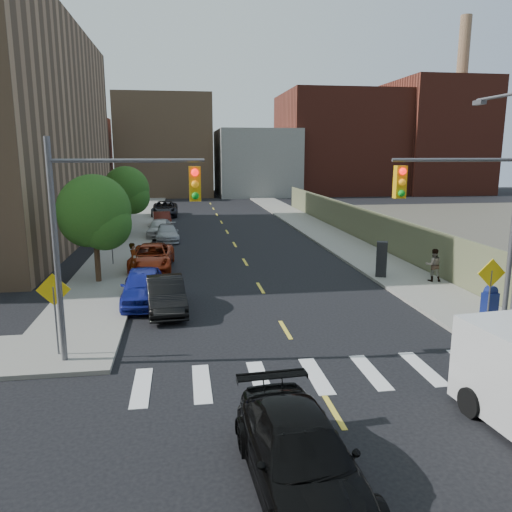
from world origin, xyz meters
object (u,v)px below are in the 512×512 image
object	(u,v)px
parked_car_blue	(143,286)
black_sedan	(301,456)
mailbox	(490,302)
parked_car_red	(152,257)
pedestrian_west	(134,259)
payphone	(382,259)
parked_car_grey	(165,209)
parked_car_maroon	(162,220)
pedestrian_east	(433,265)
parked_car_black	(166,295)
parked_car_silver	(167,233)
parked_car_white	(160,228)

from	to	relation	value
parked_car_blue	black_sedan	world-z (taller)	parked_car_blue
black_sedan	mailbox	world-z (taller)	mailbox
parked_car_red	pedestrian_west	xyz separation A→B (m)	(-0.80, -2.16, 0.33)
black_sedan	payphone	world-z (taller)	payphone
parked_car_blue	pedestrian_west	xyz separation A→B (m)	(-0.80, 4.57, 0.26)
parked_car_grey	pedestrian_west	bearing A→B (deg)	-91.12
parked_car_maroon	mailbox	distance (m)	30.79
pedestrian_east	parked_car_maroon	bearing A→B (deg)	-43.90
parked_car_blue	parked_car_black	bearing A→B (deg)	-52.65
black_sedan	payphone	size ratio (longest dim) A/B	2.69
parked_car_silver	parked_car_maroon	distance (m)	7.07
parked_car_blue	mailbox	distance (m)	14.33
parked_car_blue	payphone	xyz separation A→B (m)	(12.05, 2.55, 0.30)
parked_car_grey	black_sedan	size ratio (longest dim) A/B	1.13
payphone	parked_car_black	bearing A→B (deg)	-138.43
black_sedan	parked_car_white	bearing A→B (deg)	93.50
parked_car_red	mailbox	bearing A→B (deg)	-37.49
pedestrian_west	parked_car_silver	bearing A→B (deg)	5.83
parked_car_silver	pedestrian_west	distance (m)	11.57
parked_car_black	pedestrian_west	distance (m)	6.11
parked_car_white	pedestrian_east	size ratio (longest dim) A/B	2.57
parked_car_black	parked_car_maroon	size ratio (longest dim) A/B	1.02
parked_car_maroon	parked_car_grey	bearing A→B (deg)	84.52
black_sedan	pedestrian_west	bearing A→B (deg)	101.23
pedestrian_east	parked_car_silver	bearing A→B (deg)	-34.37
parked_car_black	parked_car_grey	size ratio (longest dim) A/B	0.77
parked_car_black	payphone	bearing A→B (deg)	13.66
parked_car_grey	parked_car_red	bearing A→B (deg)	-89.40
parked_car_maroon	parked_car_red	bearing A→B (deg)	-95.48
parked_car_black	black_sedan	bearing A→B (deg)	-81.59
parked_car_black	parked_car_maroon	distance (m)	24.37
parked_car_black	pedestrian_east	xyz separation A→B (m)	(13.27, 2.53, 0.27)
pedestrian_east	pedestrian_west	bearing A→B (deg)	0.54
parked_car_grey	pedestrian_west	xyz separation A→B (m)	(-0.80, -26.72, 0.25)
parked_car_grey	parked_car_black	bearing A→B (deg)	-87.64
parked_car_red	parked_car_maroon	distance (m)	16.36
parked_car_silver	pedestrian_west	world-z (taller)	pedestrian_west
parked_car_blue	parked_car_silver	bearing A→B (deg)	86.60
parked_car_white	parked_car_maroon	bearing A→B (deg)	95.14
parked_car_white	parked_car_grey	size ratio (longest dim) A/B	0.76
parked_car_grey	black_sedan	distance (m)	44.64
parked_car_black	parked_car_silver	world-z (taller)	parked_car_black
mailbox	payphone	xyz separation A→B (m)	(-1.54, 7.09, 0.28)
payphone	pedestrian_west	bearing A→B (deg)	-166.42
parked_car_silver	parked_car_maroon	world-z (taller)	parked_car_maroon
parked_car_silver	pedestrian_west	xyz separation A→B (m)	(-1.43, -11.47, 0.42)
parked_car_white	pedestrian_east	xyz separation A→B (m)	(14.28, -16.66, 0.25)
pedestrian_west	pedestrian_east	xyz separation A→B (m)	(15.08, -3.30, -0.06)
parked_car_red	parked_car_maroon	world-z (taller)	parked_car_red
parked_car_grey	pedestrian_east	bearing A→B (deg)	-63.98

